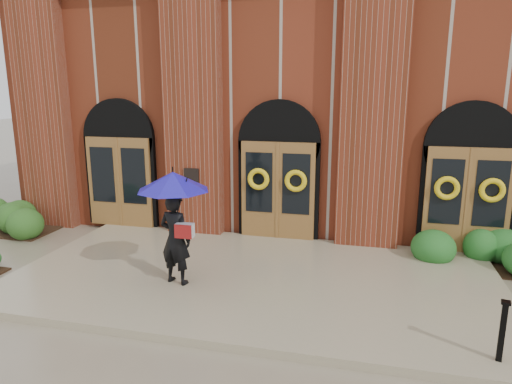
% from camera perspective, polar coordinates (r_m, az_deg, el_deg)
% --- Properties ---
extents(ground, '(90.00, 90.00, 0.00)m').
position_cam_1_polar(ground, '(9.61, -0.58, -11.47)').
color(ground, gray).
rests_on(ground, ground).
extents(landing, '(10.00, 5.30, 0.15)m').
position_cam_1_polar(landing, '(9.72, -0.35, -10.72)').
color(landing, gray).
rests_on(landing, ground).
extents(church_building, '(16.20, 12.53, 7.00)m').
position_cam_1_polar(church_building, '(17.41, 6.77, 11.24)').
color(church_building, maroon).
rests_on(church_building, ground).
extents(man_with_umbrella, '(1.67, 1.67, 2.26)m').
position_cam_1_polar(man_with_umbrella, '(8.96, -10.18, -1.77)').
color(man_with_umbrella, black).
rests_on(man_with_umbrella, landing).
extents(metal_post, '(0.15, 0.15, 0.92)m').
position_cam_1_polar(metal_post, '(7.56, 28.43, -14.91)').
color(metal_post, black).
rests_on(metal_post, landing).
extents(hedge_wall_right, '(2.95, 1.18, 0.76)m').
position_cam_1_polar(hedge_wall_right, '(11.66, 28.24, -6.63)').
color(hedge_wall_right, '#205A1F').
rests_on(hedge_wall_right, ground).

